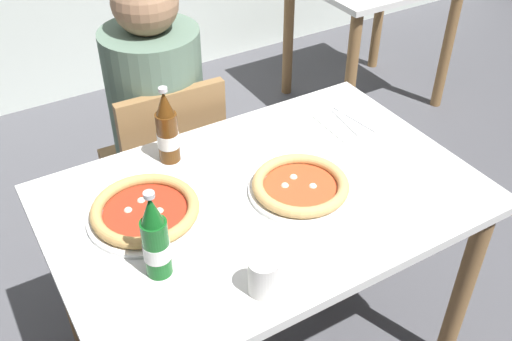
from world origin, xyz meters
TOP-DOWN VIEW (x-y plane):
  - dining_table_main at (0.00, 0.00)m, footprint 1.20×0.80m
  - chair_behind_table at (-0.05, 0.61)m, footprint 0.42×0.42m
  - diner_seated at (-0.05, 0.66)m, footprint 0.34×0.34m
  - dining_table_background at (1.45, 1.25)m, footprint 0.80×0.70m
  - pizza_margherita_near at (-0.33, 0.08)m, footprint 0.32×0.32m
  - pizza_marinara_far at (0.09, -0.04)m, footprint 0.29×0.29m
  - beer_bottle_left at (-0.16, 0.29)m, footprint 0.07×0.07m
  - beer_bottle_center at (-0.37, -0.12)m, footprint 0.07×0.07m
  - napkin_with_cutlery at (0.44, 0.17)m, footprint 0.18×0.19m
  - paper_cup at (-0.19, -0.30)m, footprint 0.07×0.07m

SIDE VIEW (x-z plane):
  - chair_behind_table at x=-0.05m, z-range 0.06..0.91m
  - diner_seated at x=-0.05m, z-range -0.02..1.19m
  - dining_table_background at x=1.45m, z-range 0.22..0.97m
  - dining_table_main at x=0.00m, z-range 0.26..1.01m
  - napkin_with_cutlery at x=0.44m, z-range 0.75..0.76m
  - pizza_margherita_near at x=-0.33m, z-range 0.75..0.79m
  - pizza_marinara_far at x=0.09m, z-range 0.75..0.79m
  - paper_cup at x=-0.19m, z-range 0.75..0.84m
  - beer_bottle_left at x=-0.16m, z-range 0.73..0.98m
  - beer_bottle_center at x=-0.37m, z-range 0.73..0.98m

